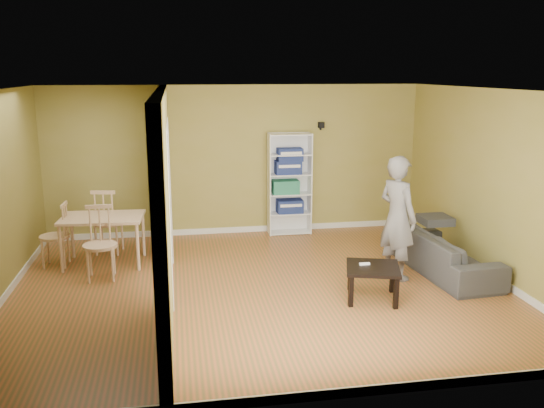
{
  "coord_description": "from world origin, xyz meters",
  "views": [
    {
      "loc": [
        -1.05,
        -7.15,
        2.84
      ],
      "look_at": [
        0.2,
        0.2,
        1.1
      ],
      "focal_mm": 38.0,
      "sensor_mm": 36.0,
      "label": 1
    }
  ],
  "objects": [
    {
      "name": "paper_box_navy_a",
      "position": [
        0.92,
        2.56,
        0.49
      ],
      "size": [
        0.45,
        0.29,
        0.23
      ],
      "primitive_type": "cube",
      "color": "navy",
      "rests_on": "bookshelf"
    },
    {
      "name": "sofa",
      "position": [
        2.7,
        0.14,
        0.37
      ],
      "size": [
        2.02,
        0.98,
        0.75
      ],
      "primitive_type": "imported",
      "rotation": [
        0.0,
        0.0,
        1.64
      ],
      "color": "black",
      "rests_on": "ground"
    },
    {
      "name": "chair_near",
      "position": [
        -2.12,
        0.72,
        0.51
      ],
      "size": [
        0.49,
        0.49,
        1.02
      ],
      "primitive_type": null,
      "rotation": [
        0.0,
        0.0,
        0.03
      ],
      "color": "#D9BB8C",
      "rests_on": "ground"
    },
    {
      "name": "dining_table",
      "position": [
        -2.15,
        1.37,
        0.66
      ],
      "size": [
        1.18,
        0.78,
        0.74
      ],
      "rotation": [
        0.0,
        0.0,
        -0.07
      ],
      "color": "beige",
      "rests_on": "ground"
    },
    {
      "name": "room_shell",
      "position": [
        0.0,
        0.0,
        1.3
      ],
      "size": [
        6.5,
        6.5,
        6.5
      ],
      "color": "#AD592E",
      "rests_on": "ground"
    },
    {
      "name": "bookshelf",
      "position": [
        0.91,
        2.6,
        0.89
      ],
      "size": [
        0.75,
        0.33,
        1.78
      ],
      "color": "white",
      "rests_on": "ground"
    },
    {
      "name": "game_controller",
      "position": [
        1.27,
        -0.53,
        0.45
      ],
      "size": [
        0.13,
        0.04,
        0.03
      ],
      "primitive_type": "cube",
      "color": "white",
      "rests_on": "coffee_table"
    },
    {
      "name": "paper_box_navy_b",
      "position": [
        0.88,
        2.56,
        1.19
      ],
      "size": [
        0.44,
        0.29,
        0.23
      ],
      "primitive_type": "cube",
      "color": "navy",
      "rests_on": "bookshelf"
    },
    {
      "name": "paper_box_navy_c",
      "position": [
        0.91,
        2.56,
        1.41
      ],
      "size": [
        0.43,
        0.28,
        0.22
      ],
      "primitive_type": "cube",
      "color": "navy",
      "rests_on": "bookshelf"
    },
    {
      "name": "partition",
      "position": [
        -1.2,
        0.0,
        1.3
      ],
      "size": [
        0.22,
        5.5,
        2.6
      ],
      "primitive_type": null,
      "color": "#9E8F49",
      "rests_on": "ground"
    },
    {
      "name": "person",
      "position": [
        1.93,
        0.1,
        1.01
      ],
      "size": [
        0.9,
        0.82,
        2.02
      ],
      "primitive_type": "imported",
      "rotation": [
        0.0,
        0.0,
        1.98
      ],
      "color": "slate",
      "rests_on": "ground"
    },
    {
      "name": "chair_left",
      "position": [
        -2.84,
        1.4,
        0.48
      ],
      "size": [
        0.46,
        0.46,
        0.96
      ],
      "primitive_type": null,
      "rotation": [
        0.0,
        0.0,
        -1.62
      ],
      "color": "tan",
      "rests_on": "ground"
    },
    {
      "name": "chair_far",
      "position": [
        -2.13,
        1.93,
        0.53
      ],
      "size": [
        0.56,
        0.56,
        1.05
      ],
      "primitive_type": null,
      "rotation": [
        0.0,
        0.0,
        2.97
      ],
      "color": "tan",
      "rests_on": "ground"
    },
    {
      "name": "coffee_table",
      "position": [
        1.35,
        -0.61,
        0.37
      ],
      "size": [
        0.65,
        0.65,
        0.44
      ],
      "rotation": [
        0.0,
        0.0,
        -0.29
      ],
      "color": "black",
      "rests_on": "ground"
    },
    {
      "name": "paper_box_teal",
      "position": [
        0.84,
        2.56,
        0.84
      ],
      "size": [
        0.46,
        0.3,
        0.24
      ],
      "primitive_type": "cube",
      "color": "#20635A",
      "rests_on": "bookshelf"
    },
    {
      "name": "wall_speaker",
      "position": [
        1.5,
        2.69,
        1.9
      ],
      "size": [
        0.1,
        0.1,
        0.1
      ],
      "primitive_type": "cube",
      "color": "black",
      "rests_on": "room_shell"
    }
  ]
}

